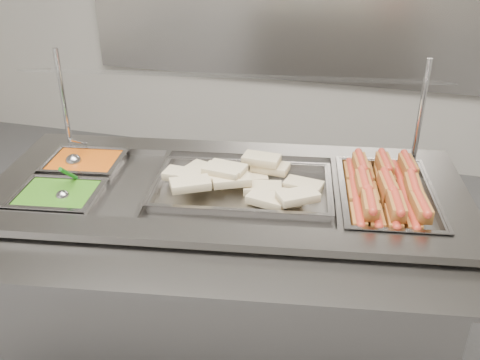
% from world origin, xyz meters
% --- Properties ---
extents(steam_counter, '(1.80, 1.01, 0.82)m').
position_xyz_m(steam_counter, '(0.06, 0.50, 0.41)').
color(steam_counter, gray).
rests_on(steam_counter, ground).
extents(tray_rail, '(1.65, 0.58, 0.05)m').
position_xyz_m(tray_rail, '(0.13, 0.04, 0.77)').
color(tray_rail, gray).
rests_on(tray_rail, steam_counter).
extents(sneeze_guard, '(1.52, 0.50, 0.40)m').
position_xyz_m(sneeze_guard, '(0.03, 0.69, 1.14)').
color(sneeze_guard, silver).
rests_on(sneeze_guard, steam_counter).
extents(pan_hotdogs, '(0.38, 0.54, 0.09)m').
position_xyz_m(pan_hotdogs, '(0.62, 0.59, 0.78)').
color(pan_hotdogs, gray).
rests_on(pan_hotdogs, steam_counter).
extents(pan_wraps, '(0.67, 0.46, 0.06)m').
position_xyz_m(pan_wraps, '(0.11, 0.50, 0.79)').
color(pan_wraps, gray).
rests_on(pan_wraps, steam_counter).
extents(pan_beans, '(0.30, 0.26, 0.09)m').
position_xyz_m(pan_beans, '(-0.54, 0.53, 0.78)').
color(pan_beans, gray).
rests_on(pan_beans, steam_counter).
extents(pan_peas, '(0.30, 0.26, 0.09)m').
position_xyz_m(pan_peas, '(-0.50, 0.27, 0.78)').
color(pan_peas, gray).
rests_on(pan_peas, steam_counter).
extents(hotdogs_in_buns, '(0.31, 0.49, 0.11)m').
position_xyz_m(hotdogs_in_buns, '(0.60, 0.58, 0.82)').
color(hotdogs_in_buns, '#9D6020').
rests_on(hotdogs_in_buns, pan_hotdogs).
extents(tortilla_wraps, '(0.58, 0.36, 0.09)m').
position_xyz_m(tortilla_wraps, '(0.09, 0.52, 0.83)').
color(tortilla_wraps, beige).
rests_on(tortilla_wraps, pan_wraps).
extents(ladle, '(0.06, 0.18, 0.13)m').
position_xyz_m(ladle, '(-0.57, 0.51, 0.82)').
color(ladle, '#A1A1A5').
rests_on(ladle, pan_beans).
extents(serving_spoon, '(0.05, 0.16, 0.13)m').
position_xyz_m(serving_spoon, '(-0.47, 0.27, 0.82)').
color(serving_spoon, '#A1A1A5').
rests_on(serving_spoon, pan_peas).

